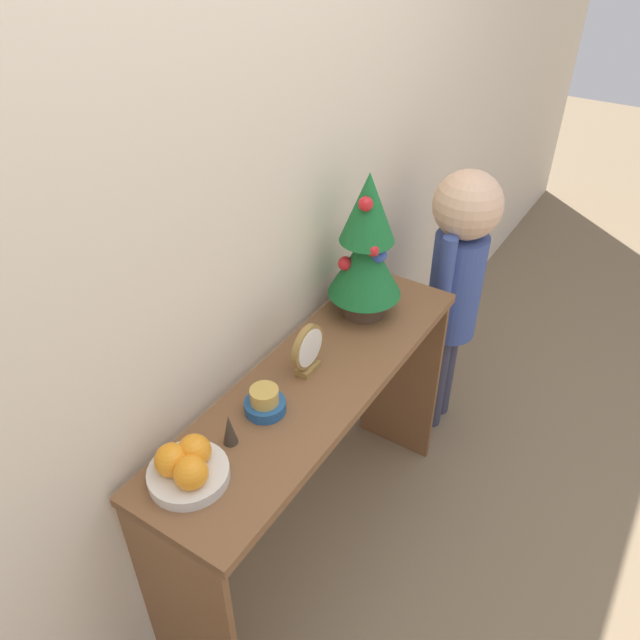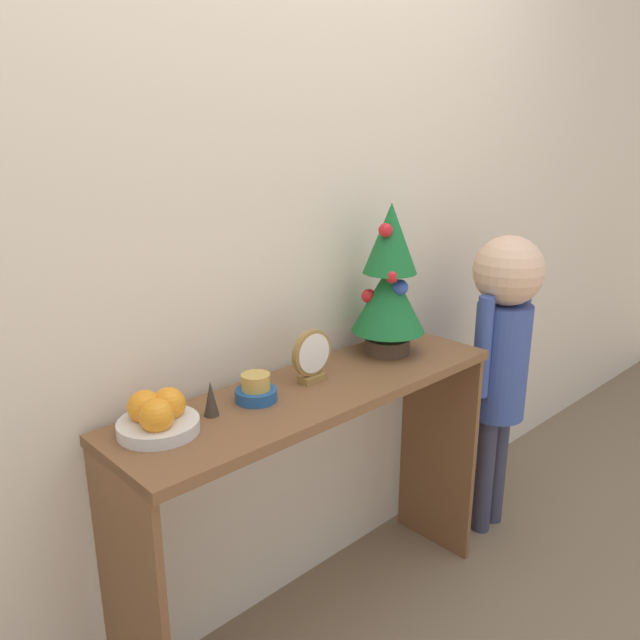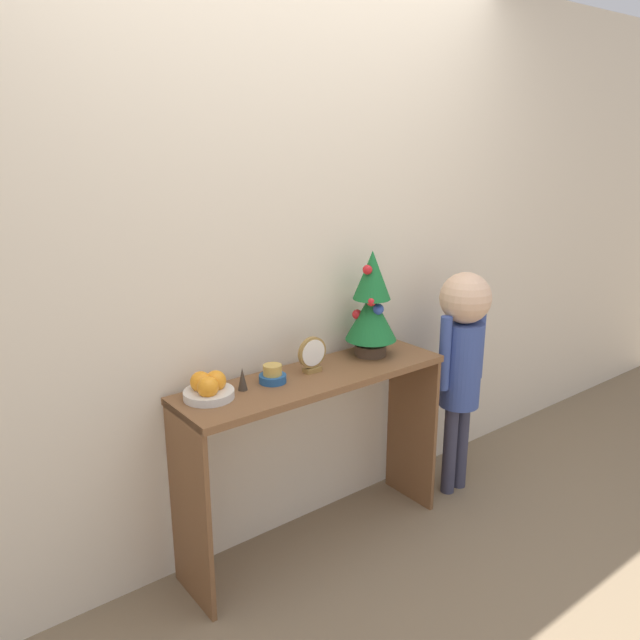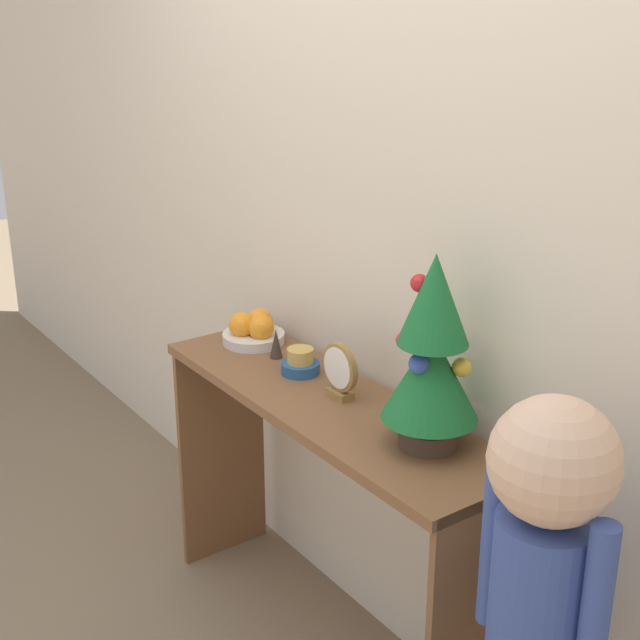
# 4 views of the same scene
# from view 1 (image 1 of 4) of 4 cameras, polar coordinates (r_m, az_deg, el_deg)

# --- Properties ---
(ground_plane) EXTENTS (12.00, 12.00, 0.00)m
(ground_plane) POSITION_cam_1_polar(r_m,az_deg,el_deg) (2.37, 3.47, -21.70)
(ground_plane) COLOR #7A664C
(back_wall) EXTENTS (7.00, 0.05, 2.50)m
(back_wall) POSITION_cam_1_polar(r_m,az_deg,el_deg) (1.66, -6.88, 8.95)
(back_wall) COLOR beige
(back_wall) RESTS_ON ground_plane
(console_table) EXTENTS (1.23, 0.35, 0.81)m
(console_table) POSITION_cam_1_polar(r_m,az_deg,el_deg) (1.93, -0.38, -9.49)
(console_table) COLOR brown
(console_table) RESTS_ON ground_plane
(mini_tree) EXTENTS (0.24, 0.24, 0.49)m
(mini_tree) POSITION_cam_1_polar(r_m,az_deg,el_deg) (1.93, 4.25, 6.57)
(mini_tree) COLOR #4C3828
(mini_tree) RESTS_ON console_table
(fruit_bowl) EXTENTS (0.20, 0.20, 0.10)m
(fruit_bowl) POSITION_cam_1_polar(r_m,az_deg,el_deg) (1.54, -12.07, -12.98)
(fruit_bowl) COLOR silver
(fruit_bowl) RESTS_ON console_table
(singing_bowl) EXTENTS (0.11, 0.11, 0.08)m
(singing_bowl) POSITION_cam_1_polar(r_m,az_deg,el_deg) (1.68, -5.07, -7.49)
(singing_bowl) COLOR #235189
(singing_bowl) RESTS_ON console_table
(desk_clock) EXTENTS (0.14, 0.04, 0.16)m
(desk_clock) POSITION_cam_1_polar(r_m,az_deg,el_deg) (1.77, -1.12, -2.76)
(desk_clock) COLOR olive
(desk_clock) RESTS_ON console_table
(figurine) EXTENTS (0.04, 0.04, 0.09)m
(figurine) POSITION_cam_1_polar(r_m,az_deg,el_deg) (1.60, -8.28, -9.86)
(figurine) COLOR #382D23
(figurine) RESTS_ON console_table
(child_figure) EXTENTS (0.31, 0.25, 1.16)m
(child_figure) POSITION_cam_1_polar(r_m,az_deg,el_deg) (2.41, 12.54, 4.74)
(child_figure) COLOR #38384C
(child_figure) RESTS_ON ground_plane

